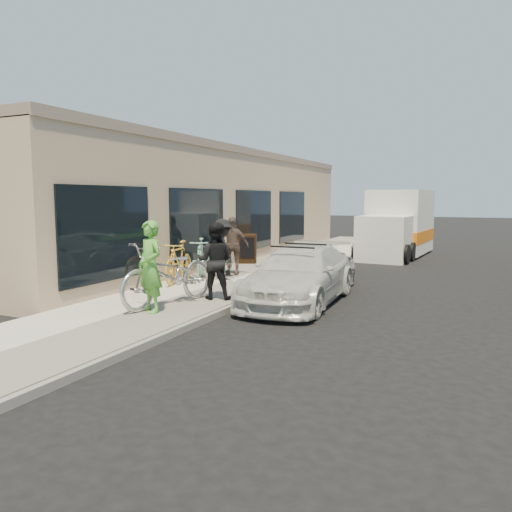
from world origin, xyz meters
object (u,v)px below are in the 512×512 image
(bystander_b, at_px, (232,246))
(sedan_white, at_px, (299,275))
(cruiser_bike_b, at_px, (217,260))
(sedan_silver, at_px, (324,270))
(sandwich_board, at_px, (248,249))
(bystander_a, at_px, (223,249))
(tandem_bike, at_px, (170,274))
(man_standing, at_px, (215,261))
(bike_rack, at_px, (178,262))
(woman_rider, at_px, (150,267))
(cruiser_bike_a, at_px, (201,259))
(cruiser_bike_c, at_px, (179,262))
(moving_truck, at_px, (398,227))

(bystander_b, bearing_deg, sedan_white, -55.20)
(cruiser_bike_b, bearing_deg, sedan_silver, -0.86)
(sandwich_board, bearing_deg, bystander_a, -99.22)
(sedan_white, bearing_deg, bystander_a, 150.69)
(tandem_bike, distance_m, man_standing, 1.15)
(bike_rack, bearing_deg, woman_rider, -64.76)
(sedan_white, bearing_deg, sandwich_board, 125.19)
(cruiser_bike_a, xyz_separation_m, cruiser_bike_b, (0.05, 0.87, -0.12))
(bike_rack, height_order, man_standing, man_standing)
(bystander_b, bearing_deg, cruiser_bike_a, -128.74)
(bike_rack, xyz_separation_m, bystander_b, (0.68, 1.86, 0.31))
(tandem_bike, distance_m, cruiser_bike_b, 4.34)
(sedan_silver, height_order, woman_rider, woman_rider)
(bystander_a, bearing_deg, man_standing, 157.44)
(tandem_bike, xyz_separation_m, woman_rider, (0.03, -0.70, 0.24))
(sandwich_board, height_order, woman_rider, woman_rider)
(cruiser_bike_c, xyz_separation_m, bystander_b, (0.61, 1.90, 0.30))
(bystander_a, bearing_deg, moving_truck, -66.78)
(tandem_bike, height_order, man_standing, man_standing)
(cruiser_bike_c, bearing_deg, tandem_bike, -72.14)
(sandwich_board, distance_m, tandem_bike, 6.95)
(cruiser_bike_a, height_order, cruiser_bike_c, cruiser_bike_a)
(man_standing, bearing_deg, sandwich_board, -88.28)
(sandwich_board, height_order, tandem_bike, tandem_bike)
(woman_rider, bearing_deg, cruiser_bike_b, 126.82)
(man_standing, bearing_deg, sedan_white, -164.69)
(bike_rack, distance_m, sedan_silver, 3.95)
(bystander_a, bearing_deg, cruiser_bike_a, 58.77)
(bike_rack, relative_size, sandwich_board, 0.89)
(sandwich_board, bearing_deg, sedan_silver, -61.64)
(woman_rider, bearing_deg, cruiser_bike_c, 137.36)
(sedan_white, height_order, woman_rider, woman_rider)
(moving_truck, relative_size, cruiser_bike_b, 3.36)
(moving_truck, distance_m, woman_rider, 13.78)
(woman_rider, bearing_deg, tandem_bike, 115.07)
(woman_rider, distance_m, bystander_a, 4.22)
(sedan_white, distance_m, tandem_bike, 2.99)
(sedan_silver, relative_size, bystander_a, 1.81)
(bike_rack, height_order, sedan_silver, bike_rack)
(woman_rider, bearing_deg, moving_truck, 101.95)
(cruiser_bike_c, height_order, bystander_a, bystander_a)
(sedan_white, bearing_deg, cruiser_bike_a, 157.62)
(man_standing, height_order, cruiser_bike_a, man_standing)
(sedan_white, distance_m, bystander_a, 3.16)
(sedan_silver, xyz_separation_m, woman_rider, (-2.17, -4.61, 0.54))
(bystander_b, bearing_deg, bike_rack, -127.26)
(cruiser_bike_c, height_order, bystander_b, bystander_b)
(tandem_bike, distance_m, cruiser_bike_c, 2.86)
(sandwich_board, height_order, moving_truck, moving_truck)
(sandwich_board, xyz_separation_m, sedan_silver, (3.66, -2.88, -0.15))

